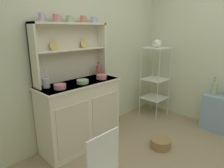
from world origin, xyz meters
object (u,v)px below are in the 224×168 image
object	(u,v)px
cup_lilac_0	(41,17)
jam_bottle	(98,70)
hutch_cabinet	(81,114)
floor_basket	(161,143)
utensil_jar	(46,83)
hutch_shelf_unit	(70,48)
side_shelf_blue	(219,113)
porcelain_teapot	(157,43)
flower_vase	(214,87)
bowl_mixing_large	(60,86)
bakers_rack	(155,75)

from	to	relation	value
cup_lilac_0	jam_bottle	distance (m)	1.05
hutch_cabinet	floor_basket	size ratio (longest dim) A/B	4.07
jam_bottle	utensil_jar	world-z (taller)	utensil_jar
hutch_shelf_unit	side_shelf_blue	bearing A→B (deg)	-38.34
floor_basket	porcelain_teapot	size ratio (longest dim) A/B	1.22
hutch_cabinet	utensil_jar	size ratio (longest dim) A/B	4.70
side_shelf_blue	flower_vase	bearing A→B (deg)	90.29
hutch_cabinet	floor_basket	distance (m)	1.15
bowl_mixing_large	jam_bottle	distance (m)	0.75
hutch_cabinet	utensil_jar	world-z (taller)	utensil_jar
utensil_jar	flower_vase	bearing A→B (deg)	-28.58
hutch_cabinet	flower_vase	world-z (taller)	flower_vase
side_shelf_blue	jam_bottle	xyz separation A→B (m)	(-1.34, 1.30, 0.69)
bakers_rack	side_shelf_blue	size ratio (longest dim) A/B	2.20
hutch_cabinet	flower_vase	distance (m)	2.07
bakers_rack	floor_basket	size ratio (longest dim) A/B	4.57
floor_basket	flower_vase	distance (m)	1.25
floor_basket	utensil_jar	bearing A→B (deg)	140.51
hutch_shelf_unit	cup_lilac_0	xyz separation A→B (m)	(-0.37, -0.04, 0.36)
floor_basket	porcelain_teapot	distance (m)	1.66
floor_basket	cup_lilac_0	size ratio (longest dim) A/B	2.90
bowl_mixing_large	utensil_jar	xyz separation A→B (m)	(-0.09, 0.15, 0.03)
side_shelf_blue	cup_lilac_0	distance (m)	2.87
hutch_shelf_unit	cup_lilac_0	world-z (taller)	cup_lilac_0
cup_lilac_0	bowl_mixing_large	world-z (taller)	cup_lilac_0
hutch_cabinet	cup_lilac_0	xyz separation A→B (m)	(-0.37, 0.12, 1.22)
hutch_shelf_unit	flower_vase	xyz separation A→B (m)	(1.75, -1.26, -0.64)
hutch_shelf_unit	flower_vase	world-z (taller)	hutch_shelf_unit
floor_basket	bowl_mixing_large	bearing A→B (deg)	143.33
bakers_rack	porcelain_teapot	bearing A→B (deg)	180.00
jam_bottle	utensil_jar	size ratio (longest dim) A/B	0.85
cup_lilac_0	porcelain_teapot	world-z (taller)	cup_lilac_0
side_shelf_blue	utensil_jar	size ratio (longest dim) A/B	2.40
hutch_shelf_unit	jam_bottle	xyz separation A→B (m)	(0.41, -0.08, -0.35)
hutch_shelf_unit	jam_bottle	world-z (taller)	hutch_shelf_unit
hutch_shelf_unit	cup_lilac_0	size ratio (longest dim) A/B	11.05
hutch_shelf_unit	side_shelf_blue	size ratio (longest dim) A/B	1.83
hutch_cabinet	hutch_shelf_unit	world-z (taller)	hutch_shelf_unit
hutch_cabinet	floor_basket	xyz separation A→B (m)	(0.70, -0.83, -0.40)
bakers_rack	utensil_jar	distance (m)	1.98
bowl_mixing_large	porcelain_teapot	world-z (taller)	porcelain_teapot
cup_lilac_0	jam_bottle	xyz separation A→B (m)	(0.78, -0.04, -0.70)
cup_lilac_0	flower_vase	size ratio (longest dim) A/B	0.27
hutch_cabinet	side_shelf_blue	xyz separation A→B (m)	(1.75, -1.22, -0.18)
side_shelf_blue	porcelain_teapot	size ratio (longest dim) A/B	2.54
cup_lilac_0	hutch_shelf_unit	bearing A→B (deg)	6.50
side_shelf_blue	floor_basket	world-z (taller)	side_shelf_blue
bakers_rack	flower_vase	size ratio (longest dim) A/B	3.56
hutch_cabinet	bowl_mixing_large	xyz separation A→B (m)	(-0.32, -0.07, 0.46)
cup_lilac_0	flower_vase	bearing A→B (deg)	-29.89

